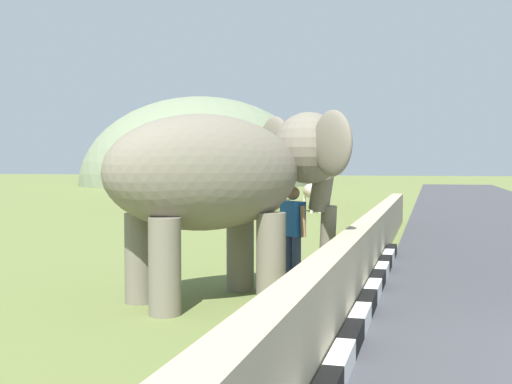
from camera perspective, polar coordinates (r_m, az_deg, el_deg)
name	(u,v)px	position (r m, az deg, el deg)	size (l,w,h in m)	color
striped_curb	(346,350)	(6.78, 8.06, -13.83)	(16.20, 0.20, 0.24)	white
barrier_parapet	(346,274)	(9.01, 8.09, -7.27)	(28.00, 0.36, 1.00)	tan
elephant	(227,175)	(9.51, -2.58, 1.52)	(3.87, 3.80, 2.87)	#71695A
person_handler	(293,230)	(10.75, 3.31, -3.37)	(0.47, 0.57, 1.66)	navy
bus_orange	(248,163)	(29.87, -0.69, 2.60)	(9.73, 3.77, 3.50)	orange
cow_near	(312,192)	(26.91, 5.06, 0.02)	(1.84, 1.32, 1.23)	beige
hill_east	(204,184)	(65.83, -4.67, 0.71)	(29.22, 23.38, 17.78)	slate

